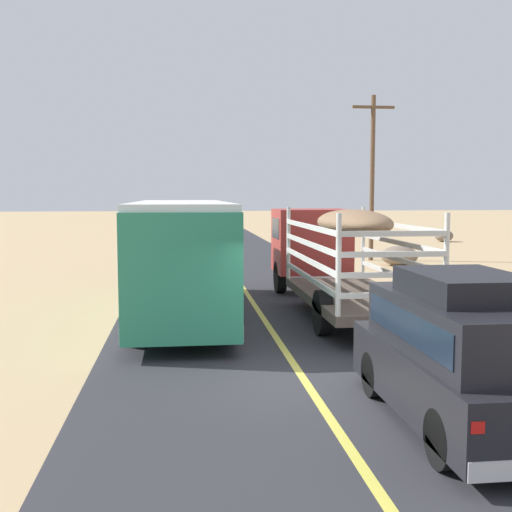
{
  "coord_description": "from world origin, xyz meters",
  "views": [
    {
      "loc": [
        -2.22,
        -11.15,
        3.43
      ],
      "look_at": [
        0.0,
        7.57,
        1.58
      ],
      "focal_mm": 44.21,
      "sensor_mm": 36.0,
      "label": 1
    }
  ],
  "objects_px": {
    "livestock_truck": "(325,247)",
    "bus": "(181,255)",
    "suv_near": "(462,351)",
    "boulder_mid_field": "(444,236)",
    "boulder_near_shoulder": "(399,256)",
    "power_pole_mid": "(372,173)"
  },
  "relations": [
    {
      "from": "bus",
      "to": "boulder_mid_field",
      "type": "xyz_separation_m",
      "value": [
        18.99,
        26.2,
        -1.31
      ]
    },
    {
      "from": "livestock_truck",
      "to": "bus",
      "type": "bearing_deg",
      "value": -159.0
    },
    {
      "from": "boulder_mid_field",
      "to": "livestock_truck",
      "type": "bearing_deg",
      "value": -120.63
    },
    {
      "from": "suv_near",
      "to": "boulder_near_shoulder",
      "type": "bearing_deg",
      "value": 72.77
    },
    {
      "from": "suv_near",
      "to": "boulder_mid_field",
      "type": "relative_size",
      "value": 3.52
    },
    {
      "from": "bus",
      "to": "power_pole_mid",
      "type": "relative_size",
      "value": 1.18
    },
    {
      "from": "suv_near",
      "to": "power_pole_mid",
      "type": "relative_size",
      "value": 0.54
    },
    {
      "from": "boulder_near_shoulder",
      "to": "boulder_mid_field",
      "type": "height_order",
      "value": "boulder_near_shoulder"
    },
    {
      "from": "boulder_near_shoulder",
      "to": "power_pole_mid",
      "type": "bearing_deg",
      "value": 104.09
    },
    {
      "from": "suv_near",
      "to": "power_pole_mid",
      "type": "distance_m",
      "value": 24.21
    },
    {
      "from": "bus",
      "to": "boulder_mid_field",
      "type": "height_order",
      "value": "bus"
    },
    {
      "from": "suv_near",
      "to": "bus",
      "type": "height_order",
      "value": "bus"
    },
    {
      "from": "power_pole_mid",
      "to": "boulder_mid_field",
      "type": "distance_m",
      "value": 15.59
    },
    {
      "from": "livestock_truck",
      "to": "suv_near",
      "type": "bearing_deg",
      "value": -92.35
    },
    {
      "from": "suv_near",
      "to": "boulder_near_shoulder",
      "type": "xyz_separation_m",
      "value": [
        6.43,
        20.72,
        -0.68
      ]
    },
    {
      "from": "boulder_near_shoulder",
      "to": "boulder_mid_field",
      "type": "xyz_separation_m",
      "value": [
        8.51,
        14.49,
        -0.04
      ]
    },
    {
      "from": "livestock_truck",
      "to": "power_pole_mid",
      "type": "relative_size",
      "value": 1.14
    },
    {
      "from": "boulder_near_shoulder",
      "to": "boulder_mid_field",
      "type": "relative_size",
      "value": 1.37
    },
    {
      "from": "suv_near",
      "to": "boulder_mid_field",
      "type": "bearing_deg",
      "value": 67.02
    },
    {
      "from": "livestock_truck",
      "to": "bus",
      "type": "distance_m",
      "value": 4.81
    },
    {
      "from": "boulder_mid_field",
      "to": "boulder_near_shoulder",
      "type": "bearing_deg",
      "value": -120.42
    },
    {
      "from": "power_pole_mid",
      "to": "boulder_near_shoulder",
      "type": "height_order",
      "value": "power_pole_mid"
    }
  ]
}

